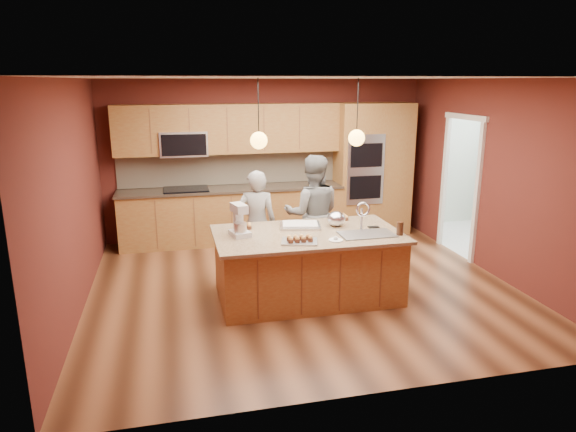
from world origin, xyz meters
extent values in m
plane|color=#422313|center=(0.00, 0.00, 0.00)|extent=(5.50, 5.50, 0.00)
plane|color=white|center=(0.00, 0.00, 2.70)|extent=(5.50, 5.50, 0.00)
plane|color=#551E18|center=(0.00, 2.50, 1.35)|extent=(5.50, 0.00, 5.50)
plane|color=#551E18|center=(0.00, -2.50, 1.35)|extent=(5.50, 0.00, 5.50)
plane|color=#551E18|center=(-2.75, 0.00, 1.35)|extent=(0.00, 5.00, 5.00)
plane|color=#551E18|center=(2.75, 0.00, 1.35)|extent=(0.00, 5.00, 5.00)
cube|color=brown|center=(-0.65, 2.20, 0.45)|extent=(3.70, 0.60, 0.90)
cube|color=black|center=(-0.65, 2.19, 0.92)|extent=(3.74, 0.64, 0.04)
cube|color=beige|center=(-0.65, 2.48, 1.22)|extent=(3.70, 0.03, 0.56)
cube|color=brown|center=(-0.65, 2.32, 1.90)|extent=(3.70, 0.36, 0.80)
cube|color=black|center=(-1.40, 2.18, 0.94)|extent=(0.72, 0.52, 0.03)
cube|color=#B1B4BA|center=(-1.40, 2.30, 1.68)|extent=(0.76, 0.40, 0.40)
cube|color=brown|center=(1.60, 2.20, 1.15)|extent=(0.80, 0.60, 2.30)
cube|color=#B1B4BA|center=(1.60, 1.90, 1.20)|extent=(0.66, 0.04, 1.20)
cube|color=brown|center=(2.25, 2.20, 1.15)|extent=(0.50, 0.60, 2.30)
plane|color=beige|center=(3.65, 1.20, 0.00)|extent=(2.60, 2.60, 0.00)
plane|color=beige|center=(4.55, 1.20, 1.35)|extent=(0.00, 2.70, 2.70)
cube|color=white|center=(4.35, 1.20, 1.95)|extent=(0.35, 2.40, 0.75)
cylinder|color=black|center=(-0.62, -0.34, 2.35)|extent=(0.01, 0.01, 0.70)
sphere|color=gold|center=(-0.62, -0.34, 2.00)|extent=(0.20, 0.20, 0.20)
cylinder|color=black|center=(0.57, -0.34, 2.35)|extent=(0.01, 0.01, 0.70)
sphere|color=gold|center=(0.57, -0.34, 2.00)|extent=(0.20, 0.20, 0.20)
cube|color=brown|center=(-0.02, -0.34, 0.40)|extent=(2.20, 1.19, 0.81)
cube|color=#D2B38B|center=(-0.02, -0.34, 0.83)|extent=(2.30, 1.29, 0.04)
cube|color=#B1B4BA|center=(0.67, -0.57, 0.77)|extent=(0.66, 0.39, 0.18)
imported|color=black|center=(-0.51, 0.56, 0.75)|extent=(0.61, 0.46, 1.50)
imported|color=gray|center=(0.29, 0.56, 0.84)|extent=(0.93, 0.80, 1.68)
cube|color=silver|center=(-0.86, -0.28, 0.88)|extent=(0.27, 0.31, 0.06)
cube|color=silver|center=(-0.86, -0.16, 1.04)|extent=(0.12, 0.11, 0.27)
cube|color=silver|center=(-0.86, -0.26, 1.19)|extent=(0.20, 0.29, 0.10)
cylinder|color=silver|center=(-0.86, -0.32, 0.95)|extent=(0.16, 0.16, 0.15)
cube|color=silver|center=(-0.05, -0.06, 0.86)|extent=(0.58, 0.48, 0.03)
cube|color=silver|center=(-0.05, -0.06, 0.88)|extent=(0.50, 0.40, 0.02)
cube|color=#B1B4BA|center=(-0.22, -0.68, 0.86)|extent=(0.48, 0.40, 0.02)
ellipsoid|color=silver|center=(0.42, -0.12, 0.94)|extent=(0.24, 0.24, 0.20)
cylinder|color=white|center=(0.21, -0.73, 0.86)|extent=(0.17, 0.17, 0.01)
cylinder|color=#331B0F|center=(1.05, -0.67, 0.93)|extent=(0.08, 0.08, 0.16)
cube|color=black|center=(0.86, -0.30, 0.85)|extent=(0.14, 0.08, 0.01)
cube|color=silver|center=(4.19, 0.92, 0.51)|extent=(0.81, 0.82, 1.02)
cube|color=silver|center=(4.21, 1.57, 0.50)|extent=(0.62, 0.64, 0.99)
camera|label=1|loc=(-1.63, -6.19, 2.67)|focal=32.00mm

